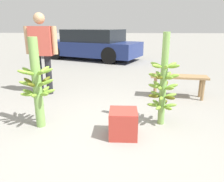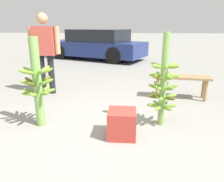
% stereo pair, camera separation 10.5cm
% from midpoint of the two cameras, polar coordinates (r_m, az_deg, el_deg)
% --- Properties ---
extents(ground_plane, '(80.00, 80.00, 0.00)m').
position_cam_midpoint_polar(ground_plane, '(2.94, -2.61, -12.27)').
color(ground_plane, gray).
extents(banana_stalk_left, '(0.49, 0.48, 1.28)m').
position_cam_midpoint_polar(banana_stalk_left, '(3.24, -18.07, 2.07)').
color(banana_stalk_left, '#7AA851').
rests_on(banana_stalk_left, ground_plane).
extents(banana_stalk_center, '(0.44, 0.44, 1.35)m').
position_cam_midpoint_polar(banana_stalk_center, '(3.21, 14.18, 1.86)').
color(banana_stalk_center, '#7AA851').
rests_on(banana_stalk_center, ground_plane).
extents(vendor_person, '(0.68, 0.22, 1.67)m').
position_cam_midpoint_polar(vendor_person, '(4.81, -16.60, 10.90)').
color(vendor_person, black).
rests_on(vendor_person, ground_plane).
extents(market_bench, '(1.15, 0.47, 0.46)m').
position_cam_midpoint_polar(market_bench, '(4.60, 18.24, 2.67)').
color(market_bench, '#99754C').
rests_on(market_bench, ground_plane).
extents(parked_car, '(4.58, 3.25, 1.26)m').
position_cam_midpoint_polar(parked_car, '(9.65, -3.83, 11.95)').
color(parked_car, navy).
rests_on(parked_car, ground_plane).
extents(produce_crate, '(0.37, 0.37, 0.37)m').
position_cam_midpoint_polar(produce_crate, '(2.92, 3.64, -8.50)').
color(produce_crate, '#B2382D').
rests_on(produce_crate, ground_plane).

